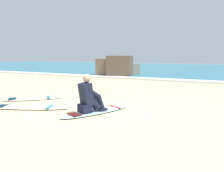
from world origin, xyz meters
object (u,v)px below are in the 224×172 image
object	(u,v)px
surfboard_spare_far	(32,99)
surfer_seated	(89,97)
surfboard_spare_near	(27,107)
surfboard_main	(97,111)

from	to	relation	value
surfboard_spare_far	surfer_seated	bearing A→B (deg)	-15.13
surfer_seated	surfboard_spare_far	size ratio (longest dim) A/B	0.55
surfer_seated	surfboard_spare_near	size ratio (longest dim) A/B	0.41
surfboard_spare_near	surfboard_spare_far	bearing A→B (deg)	132.27
surfboard_main	surfer_seated	distance (m)	0.48
surfboard_main	surfer_seated	xyz separation A→B (m)	(-0.07, -0.26, 0.40)
surfboard_main	surfboard_spare_near	world-z (taller)	same
surfboard_main	surfboard_spare_near	size ratio (longest dim) A/B	0.97
surfboard_spare_near	surfboard_spare_far	size ratio (longest dim) A/B	1.35
surfboard_main	surfboard_spare_near	xyz separation A→B (m)	(-1.96, -0.55, -0.00)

